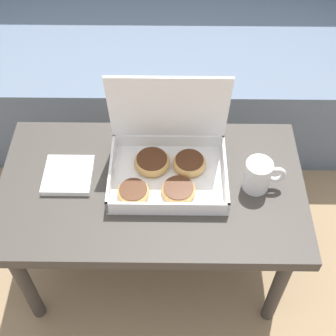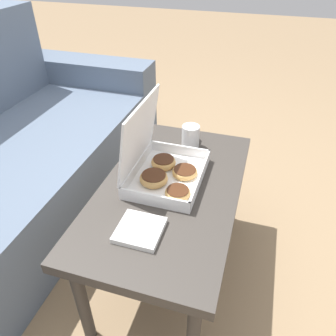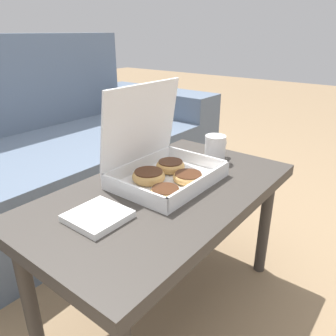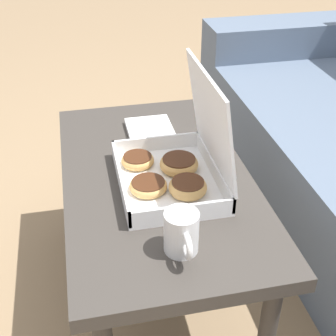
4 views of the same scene
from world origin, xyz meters
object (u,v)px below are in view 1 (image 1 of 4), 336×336
(coffee_table, at_px, (152,196))
(coffee_mug, at_px, (259,175))
(pastry_box, at_px, (167,161))
(couch, at_px, (160,41))

(coffee_table, distance_m, coffee_mug, 0.33)
(pastry_box, relative_size, coffee_mug, 2.85)
(coffee_mug, bearing_deg, coffee_table, 179.60)
(pastry_box, bearing_deg, coffee_table, -134.46)
(coffee_mug, bearing_deg, pastry_box, 169.91)
(pastry_box, xyz_separation_m, coffee_mug, (0.27, -0.05, -0.00))
(couch, xyz_separation_m, coffee_table, (0.00, -0.96, 0.12))
(couch, relative_size, pastry_box, 6.68)
(coffee_table, xyz_separation_m, coffee_mug, (0.31, -0.00, 0.11))
(couch, height_order, pastry_box, couch)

